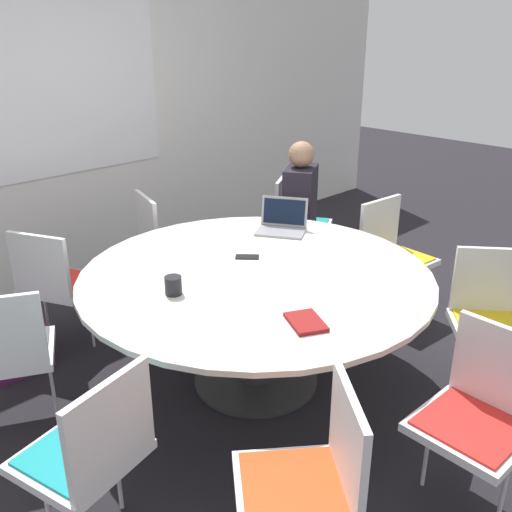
# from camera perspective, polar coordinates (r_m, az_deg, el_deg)

# --- Properties ---
(ground_plane) EXTENTS (16.00, 16.00, 0.00)m
(ground_plane) POSITION_cam_1_polar(r_m,az_deg,el_deg) (3.58, 0.00, -12.28)
(ground_plane) COLOR black
(wall_back) EXTENTS (8.00, 0.07, 2.70)m
(wall_back) POSITION_cam_1_polar(r_m,az_deg,el_deg) (4.82, -19.24, 13.06)
(wall_back) COLOR silver
(wall_back) RESTS_ON ground_plane
(conference_table) EXTENTS (1.99, 1.99, 0.72)m
(conference_table) POSITION_cam_1_polar(r_m,az_deg,el_deg) (3.27, 0.00, -3.54)
(conference_table) COLOR #333333
(conference_table) RESTS_ON ground_plane
(chair_0) EXTENTS (0.59, 0.59, 0.85)m
(chair_0) POSITION_cam_1_polar(r_m,az_deg,el_deg) (4.81, 4.06, 3.79)
(chair_0) COLOR white
(chair_0) RESTS_ON ground_plane
(chair_1) EXTENTS (0.52, 0.54, 0.85)m
(chair_1) POSITION_cam_1_polar(r_m,az_deg,el_deg) (4.42, -9.16, 1.84)
(chair_1) COLOR white
(chair_1) RESTS_ON ground_plane
(chair_2) EXTENTS (0.57, 0.58, 0.85)m
(chair_2) POSITION_cam_1_polar(r_m,az_deg,el_deg) (3.88, -19.38, -2.17)
(chair_2) COLOR white
(chair_2) RESTS_ON ground_plane
(chair_3) EXTENTS (0.58, 0.58, 0.85)m
(chair_3) POSITION_cam_1_polar(r_m,az_deg,el_deg) (3.19, -23.70, -8.43)
(chair_3) COLOR white
(chair_3) RESTS_ON ground_plane
(chair_4) EXTENTS (0.53, 0.51, 0.85)m
(chair_4) POSITION_cam_1_polar(r_m,az_deg,el_deg) (2.42, -16.22, -17.92)
(chair_4) COLOR white
(chair_4) RESTS_ON ground_plane
(chair_5) EXTENTS (0.60, 0.61, 0.85)m
(chair_5) POSITION_cam_1_polar(r_m,az_deg,el_deg) (2.23, 5.56, -21.03)
(chair_5) COLOR white
(chair_5) RESTS_ON ground_plane
(chair_6) EXTENTS (0.43, 0.45, 0.85)m
(chair_6) POSITION_cam_1_polar(r_m,az_deg,el_deg) (2.70, 21.56, -14.00)
(chair_6) COLOR white
(chair_6) RESTS_ON ground_plane
(chair_7) EXTENTS (0.60, 0.61, 0.85)m
(chair_7) POSITION_cam_1_polar(r_m,az_deg,el_deg) (3.52, 22.55, -5.27)
(chair_7) COLOR white
(chair_7) RESTS_ON ground_plane
(chair_8) EXTENTS (0.47, 0.45, 0.85)m
(chair_8) POSITION_cam_1_polar(r_m,az_deg,el_deg) (4.26, 13.42, 0.70)
(chair_8) COLOR white
(chair_8) RESTS_ON ground_plane
(person_0) EXTENTS (0.42, 0.37, 1.20)m
(person_0) POSITION_cam_1_polar(r_m,az_deg,el_deg) (4.52, 4.60, 5.12)
(person_0) COLOR #231E28
(person_0) RESTS_ON ground_plane
(laptop) EXTENTS (0.37, 0.40, 0.21)m
(laptop) POSITION_cam_1_polar(r_m,az_deg,el_deg) (3.86, 2.65, 3.32)
(laptop) COLOR #99999E
(laptop) RESTS_ON conference_table
(spiral_notebook) EXTENTS (0.23, 0.26, 0.02)m
(spiral_notebook) POSITION_cam_1_polar(r_m,az_deg,el_deg) (2.69, 5.00, -6.60)
(spiral_notebook) COLOR maroon
(spiral_notebook) RESTS_ON conference_table
(coffee_cup) EXTENTS (0.09, 0.09, 0.10)m
(coffee_cup) POSITION_cam_1_polar(r_m,az_deg,el_deg) (2.98, -8.27, -2.93)
(coffee_cup) COLOR black
(coffee_cup) RESTS_ON conference_table
(cell_phone) EXTENTS (0.15, 0.15, 0.01)m
(cell_phone) POSITION_cam_1_polar(r_m,az_deg,el_deg) (3.42, -0.89, -0.09)
(cell_phone) COLOR black
(cell_phone) RESTS_ON conference_table
(handbag) EXTENTS (0.36, 0.16, 0.28)m
(handbag) POSITION_cam_1_polar(r_m,az_deg,el_deg) (3.87, -22.55, -8.88)
(handbag) COLOR #661E56
(handbag) RESTS_ON ground_plane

